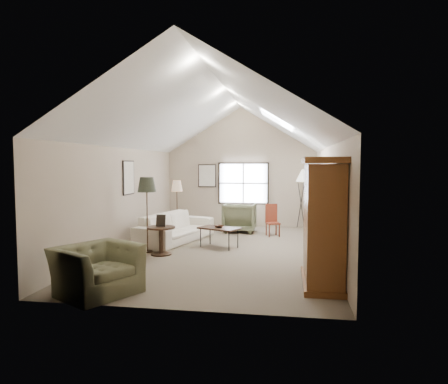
# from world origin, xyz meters

# --- Properties ---
(room_shell) EXTENTS (5.01, 8.01, 4.00)m
(room_shell) POSITION_xyz_m (0.00, 0.00, 3.21)
(room_shell) COLOR #6B5E4C
(room_shell) RESTS_ON ground
(window) EXTENTS (1.72, 0.08, 1.42)m
(window) POSITION_xyz_m (0.10, 3.96, 1.45)
(window) COLOR black
(window) RESTS_ON room_shell
(skylight) EXTENTS (0.80, 1.20, 0.52)m
(skylight) POSITION_xyz_m (1.30, 0.90, 3.22)
(skylight) COLOR white
(skylight) RESTS_ON room_shell
(wall_art) EXTENTS (1.97, 3.71, 0.88)m
(wall_art) POSITION_xyz_m (-1.88, 1.94, 1.73)
(wall_art) COLOR black
(wall_art) RESTS_ON room_shell
(armoire) EXTENTS (0.60, 1.50, 2.20)m
(armoire) POSITION_xyz_m (2.18, -2.40, 1.10)
(armoire) COLOR brown
(armoire) RESTS_ON ground
(tv_alcove) EXTENTS (0.32, 1.30, 2.10)m
(tv_alcove) POSITION_xyz_m (2.34, 1.60, 1.15)
(tv_alcove) COLOR white
(tv_alcove) RESTS_ON ground
(media_console) EXTENTS (0.34, 1.18, 0.60)m
(media_console) POSITION_xyz_m (2.32, 1.60, 0.30)
(media_console) COLOR #382316
(media_console) RESTS_ON ground
(tv_panel) EXTENTS (0.05, 0.90, 0.55)m
(tv_panel) POSITION_xyz_m (2.32, 1.60, 0.92)
(tv_panel) COLOR black
(tv_panel) RESTS_ON media_console
(sofa) EXTENTS (1.68, 2.80, 0.76)m
(sofa) POSITION_xyz_m (-1.41, 0.95, 0.38)
(sofa) COLOR beige
(sofa) RESTS_ON ground
(armchair_near) EXTENTS (1.52, 1.58, 0.79)m
(armchair_near) POSITION_xyz_m (-1.46, -3.51, 0.39)
(armchair_near) COLOR #606345
(armchair_near) RESTS_ON ground
(armchair_far) EXTENTS (0.98, 1.00, 0.90)m
(armchair_far) POSITION_xyz_m (0.12, 2.74, 0.45)
(armchair_far) COLOR #575A3F
(armchair_far) RESTS_ON ground
(coffee_table) EXTENTS (1.13, 0.92, 0.51)m
(coffee_table) POSITION_xyz_m (-0.12, 0.35, 0.25)
(coffee_table) COLOR #321B14
(coffee_table) RESTS_ON ground
(bowl) EXTENTS (0.32, 0.32, 0.06)m
(bowl) POSITION_xyz_m (-0.12, 0.35, 0.54)
(bowl) COLOR #341D15
(bowl) RESTS_ON coffee_table
(side_table) EXTENTS (0.81, 0.81, 0.66)m
(side_table) POSITION_xyz_m (-1.31, -0.65, 0.33)
(side_table) COLOR #3A2217
(side_table) RESTS_ON ground
(side_chair) EXTENTS (0.47, 0.47, 0.94)m
(side_chair) POSITION_xyz_m (1.16, 2.15, 0.47)
(side_chair) COLOR maroon
(side_chair) RESTS_ON ground
(tripod_lamp) EXTENTS (0.72, 0.72, 1.96)m
(tripod_lamp) POSITION_xyz_m (2.13, 3.70, 0.98)
(tripod_lamp) COLOR white
(tripod_lamp) RESTS_ON ground
(dark_lamp) EXTENTS (0.54, 0.54, 1.83)m
(dark_lamp) POSITION_xyz_m (-1.71, -0.45, 0.91)
(dark_lamp) COLOR #272B1E
(dark_lamp) RESTS_ON ground
(tan_lamp) EXTENTS (0.40, 0.40, 1.64)m
(tan_lamp) POSITION_xyz_m (-1.71, 2.15, 0.82)
(tan_lamp) COLOR tan
(tan_lamp) RESTS_ON ground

